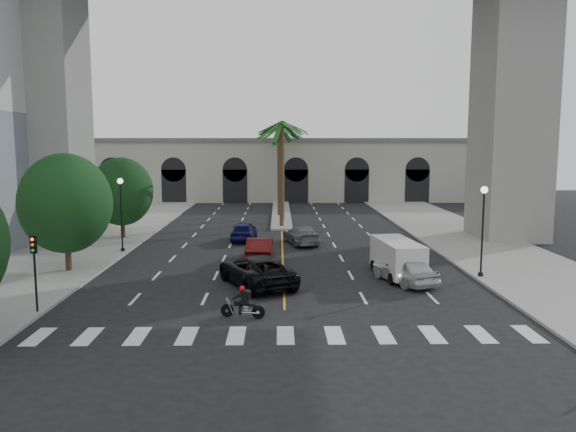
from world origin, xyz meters
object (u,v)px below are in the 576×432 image
object	(u,v)px
car_c	(256,270)
car_d	(302,235)
lamp_post_right	(483,224)
car_e	(244,231)
lamp_post_left_far	(121,208)
traffic_signal_far	(34,261)
cargo_van	(398,257)
motorcycle_rider	(244,303)
car_a	(405,270)
car_b	(260,249)

from	to	relation	value
car_c	car_d	size ratio (longest dim) A/B	1.23
lamp_post_right	car_d	xyz separation A→B (m)	(-9.90, 11.45, -2.51)
car_c	car_e	size ratio (longest dim) A/B	1.33
lamp_post_left_far	traffic_signal_far	distance (m)	14.52
traffic_signal_far	cargo_van	bearing A→B (deg)	21.28
motorcycle_rider	lamp_post_left_far	bearing A→B (deg)	133.85
traffic_signal_far	car_e	distance (m)	21.37
car_a	motorcycle_rider	bearing A→B (deg)	14.69
car_a	car_d	bearing A→B (deg)	-87.87
cargo_van	car_b	bearing A→B (deg)	143.30
lamp_post_left_far	car_b	distance (m)	10.56
lamp_post_right	car_d	size ratio (longest dim) A/B	1.09
car_b	car_d	world-z (taller)	car_b
lamp_post_left_far	lamp_post_right	world-z (taller)	same
motorcycle_rider	car_b	distance (m)	12.38
car_c	motorcycle_rider	bearing A→B (deg)	62.55
car_c	car_e	bearing A→B (deg)	-108.04
lamp_post_right	motorcycle_rider	bearing A→B (deg)	-151.63
car_b	motorcycle_rider	bearing A→B (deg)	90.37
car_e	traffic_signal_far	bearing A→B (deg)	70.79
lamp_post_left_far	car_a	size ratio (longest dim) A/B	1.16
car_a	car_e	world-z (taller)	car_a
car_b	car_c	bearing A→B (deg)	91.88
car_b	car_d	xyz separation A→B (m)	(3.00, 6.21, -0.07)
car_c	car_e	xyz separation A→B (m)	(-1.57, 14.48, -0.07)
motorcycle_rider	car_b	world-z (taller)	car_b
lamp_post_right	car_b	world-z (taller)	lamp_post_right
car_e	car_c	bearing A→B (deg)	99.71
car_c	car_a	bearing A→B (deg)	158.00
lamp_post_left_far	cargo_van	world-z (taller)	lamp_post_left_far
motorcycle_rider	lamp_post_right	bearing A→B (deg)	39.91
car_a	car_b	distance (m)	10.36
lamp_post_left_far	car_b	size ratio (longest dim) A/B	1.12
traffic_signal_far	car_b	xyz separation A→B (m)	(9.80, 11.73, -1.73)
motorcycle_rider	cargo_van	xyz separation A→B (m)	(8.49, 7.64, 0.53)
car_e	cargo_van	bearing A→B (deg)	131.10
motorcycle_rider	car_a	xyz separation A→B (m)	(8.59, 6.12, 0.12)
lamp_post_right	motorcycle_rider	size ratio (longest dim) A/B	2.65
motorcycle_rider	car_e	size ratio (longest dim) A/B	0.44
lamp_post_left_far	traffic_signal_far	bearing A→B (deg)	-89.60
motorcycle_rider	cargo_van	distance (m)	11.43
motorcycle_rider	car_d	bearing A→B (deg)	91.40
car_a	car_d	xyz separation A→B (m)	(-5.27, 12.46, -0.07)
lamp_post_right	cargo_van	size ratio (longest dim) A/B	1.03
lamp_post_left_far	car_b	xyz separation A→B (m)	(9.90, -2.77, -2.44)
lamp_post_left_far	car_c	world-z (taller)	lamp_post_left_far
lamp_post_left_far	lamp_post_right	xyz separation A→B (m)	(22.80, -8.00, 0.00)
lamp_post_right	car_e	world-z (taller)	lamp_post_right
motorcycle_rider	car_d	size ratio (longest dim) A/B	0.41
lamp_post_left_far	car_a	xyz separation A→B (m)	(18.17, -9.02, -2.44)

